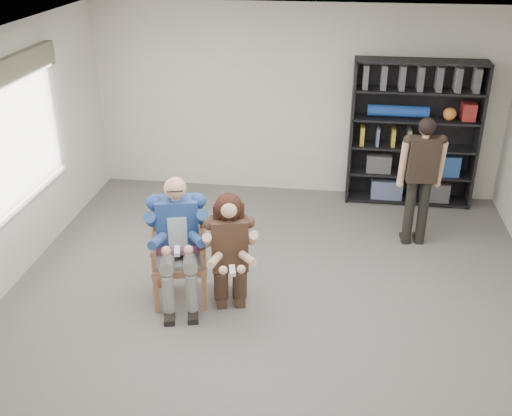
% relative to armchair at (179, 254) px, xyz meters
% --- Properties ---
extents(room_shell, '(6.00, 7.00, 2.80)m').
position_rel_armchair_xyz_m(room_shell, '(1.00, -0.35, 0.84)').
color(room_shell, silver).
rests_on(room_shell, ground).
extents(floor, '(6.00, 7.00, 0.01)m').
position_rel_armchair_xyz_m(floor, '(1.00, -0.35, -0.56)').
color(floor, slate).
rests_on(floor, ground).
extents(window_left, '(0.16, 2.00, 1.75)m').
position_rel_armchair_xyz_m(window_left, '(-1.95, 0.65, 1.07)').
color(window_left, white).
rests_on(window_left, room_shell).
extents(armchair, '(0.77, 0.76, 1.12)m').
position_rel_armchair_xyz_m(armchair, '(0.00, 0.00, 0.00)').
color(armchair, '#9F603F').
rests_on(armchair, floor).
extents(seated_man, '(0.81, 0.99, 1.45)m').
position_rel_armchair_xyz_m(seated_man, '(0.00, 0.00, 0.17)').
color(seated_man, navy).
rests_on(seated_man, floor).
extents(kneeling_woman, '(0.75, 1.00, 1.33)m').
position_rel_armchair_xyz_m(kneeling_woman, '(0.58, -0.12, 0.11)').
color(kneeling_woman, '#382619').
rests_on(kneeling_woman, floor).
extents(bookshelf, '(1.80, 0.38, 2.10)m').
position_rel_armchair_xyz_m(bookshelf, '(2.70, 2.93, 0.49)').
color(bookshelf, black).
rests_on(bookshelf, floor).
extents(standing_man, '(0.56, 0.36, 1.70)m').
position_rel_armchair_xyz_m(standing_man, '(2.68, 1.64, 0.29)').
color(standing_man, black).
rests_on(standing_man, floor).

